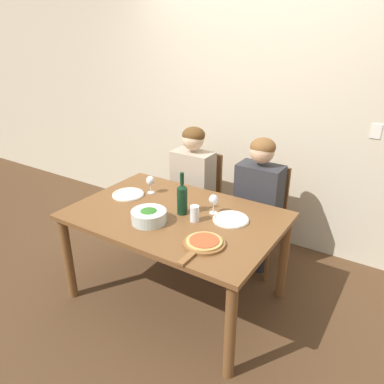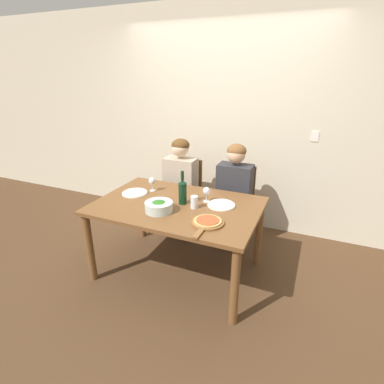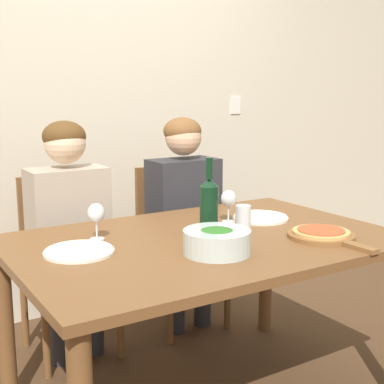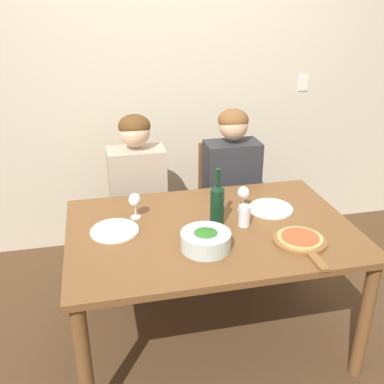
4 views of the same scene
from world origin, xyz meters
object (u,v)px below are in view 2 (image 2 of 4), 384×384
pizza_on_board (207,222)px  wine_glass_left (152,182)px  dinner_plate_left (135,193)px  broccoli_bowl (159,207)px  person_woman (180,179)px  dinner_plate_right (221,205)px  chair_left (184,194)px  wine_glass_right (206,192)px  wine_bottle (183,191)px  water_tumbler (194,202)px  person_man (234,187)px  chair_right (236,202)px

pizza_on_board → wine_glass_left: size_ratio=2.74×
dinner_plate_left → broccoli_bowl: bearing=-31.7°
person_woman → dinner_plate_right: bearing=-40.1°
chair_left → wine_glass_right: size_ratio=6.06×
chair_left → wine_glass_left: (-0.07, -0.64, 0.37)m
person_woman → wine_glass_left: size_ratio=7.98×
wine_bottle → dinner_plate_left: bearing=177.0°
person_woman → pizza_on_board: size_ratio=2.92×
dinner_plate_right → wine_glass_right: 0.19m
dinner_plate_right → water_tumbler: size_ratio=2.22×
chair_left → wine_glass_left: 0.75m
wine_bottle → water_tumbler: size_ratio=2.76×
wine_bottle → wine_glass_left: wine_bottle is taller
person_man → water_tumbler: person_man is taller
person_man → wine_glass_left: size_ratio=7.98×
chair_left → wine_bottle: wine_bottle is taller
dinner_plate_right → person_woman: bearing=139.9°
person_woman → broccoli_bowl: (0.24, -0.94, 0.08)m
broccoli_bowl → wine_glass_left: 0.51m
person_man → water_tumbler: bearing=-102.6°
chair_left → wine_glass_left: chair_left is taller
chair_left → person_woman: (0.00, -0.11, 0.24)m
wine_glass_left → wine_glass_right: size_ratio=1.00×
person_man → dinner_plate_left: size_ratio=4.61×
broccoli_bowl → person_woman: bearing=104.2°
chair_left → wine_glass_right: (0.55, -0.69, 0.37)m
wine_glass_left → water_tumbler: (0.57, -0.22, -0.05)m
dinner_plate_right → chair_left: bearing=135.1°
water_tumbler → dinner_plate_right: bearing=34.4°
wine_glass_right → water_tumbler: 0.19m
dinner_plate_left → wine_glass_right: 0.76m
pizza_on_board → water_tumbler: bearing=132.0°
person_woman → pizza_on_board: (0.72, -1.00, 0.04)m
person_woman → wine_glass_right: person_woman is taller
dinner_plate_right → wine_glass_right: bearing=169.3°
broccoli_bowl → dinner_plate_right: 0.59m
wine_glass_right → chair_left: bearing=129.0°
person_woman → water_tumbler: size_ratio=10.22×
person_woman → chair_right: bearing=9.6°
person_man → wine_glass_right: person_man is taller
water_tumbler → pizza_on_board: bearing=-48.0°
broccoli_bowl → water_tumbler: (0.26, 0.19, 0.01)m
chair_right → person_man: (0.00, -0.11, 0.24)m
dinner_plate_right → pizza_on_board: size_ratio=0.63×
chair_right → dinner_plate_right: 0.77m
person_man → dinner_plate_left: (-0.87, -0.67, 0.04)m
pizza_on_board → wine_glass_left: wine_glass_left is taller
dinner_plate_left → wine_glass_left: size_ratio=1.73×
pizza_on_board → wine_bottle: bearing=140.6°
person_man → chair_right: bearing=90.0°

